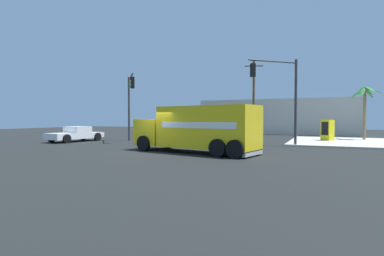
{
  "coord_description": "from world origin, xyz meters",
  "views": [
    {
      "loc": [
        9.65,
        -16.86,
        2.09
      ],
      "look_at": [
        2.32,
        0.13,
        1.53
      ],
      "focal_mm": 28.47,
      "sensor_mm": 36.0,
      "label": 1
    }
  ],
  "objects_px": {
    "traffic_light_primary": "(282,89)",
    "delivery_truck": "(198,129)",
    "traffic_light_secondary": "(130,98)",
    "pickup_white": "(76,134)",
    "palm_tree_far": "(365,103)",
    "vending_machine_red": "(327,130)",
    "utility_pole": "(254,97)"
  },
  "relations": [
    {
      "from": "vending_machine_red",
      "to": "utility_pole",
      "type": "relative_size",
      "value": 0.2
    },
    {
      "from": "traffic_light_secondary",
      "to": "palm_tree_far",
      "type": "relative_size",
      "value": 1.22
    },
    {
      "from": "pickup_white",
      "to": "palm_tree_far",
      "type": "height_order",
      "value": "palm_tree_far"
    },
    {
      "from": "utility_pole",
      "to": "traffic_light_primary",
      "type": "bearing_deg",
      "value": -69.98
    },
    {
      "from": "pickup_white",
      "to": "vending_machine_red",
      "type": "xyz_separation_m",
      "value": [
        21.24,
        8.65,
        0.34
      ]
    },
    {
      "from": "traffic_light_primary",
      "to": "pickup_white",
      "type": "distance_m",
      "value": 18.49
    },
    {
      "from": "vending_machine_red",
      "to": "palm_tree_far",
      "type": "bearing_deg",
      "value": 39.65
    },
    {
      "from": "delivery_truck",
      "to": "pickup_white",
      "type": "xyz_separation_m",
      "value": [
        -13.78,
        4.1,
        -0.76
      ]
    },
    {
      "from": "traffic_light_primary",
      "to": "pickup_white",
      "type": "height_order",
      "value": "traffic_light_primary"
    },
    {
      "from": "palm_tree_far",
      "to": "traffic_light_primary",
      "type": "bearing_deg",
      "value": -124.66
    },
    {
      "from": "traffic_light_primary",
      "to": "vending_machine_red",
      "type": "xyz_separation_m",
      "value": [
        3.21,
        6.62,
        -3.26
      ]
    },
    {
      "from": "delivery_truck",
      "to": "traffic_light_primary",
      "type": "distance_m",
      "value": 7.98
    },
    {
      "from": "traffic_light_secondary",
      "to": "vending_machine_red",
      "type": "height_order",
      "value": "traffic_light_secondary"
    },
    {
      "from": "delivery_truck",
      "to": "pickup_white",
      "type": "relative_size",
      "value": 1.57
    },
    {
      "from": "traffic_light_secondary",
      "to": "vending_machine_red",
      "type": "distance_m",
      "value": 18.21
    },
    {
      "from": "vending_machine_red",
      "to": "traffic_light_primary",
      "type": "bearing_deg",
      "value": -115.88
    },
    {
      "from": "vending_machine_red",
      "to": "palm_tree_far",
      "type": "height_order",
      "value": "palm_tree_far"
    },
    {
      "from": "delivery_truck",
      "to": "palm_tree_far",
      "type": "distance_m",
      "value": 18.84
    },
    {
      "from": "traffic_light_secondary",
      "to": "pickup_white",
      "type": "height_order",
      "value": "traffic_light_secondary"
    },
    {
      "from": "delivery_truck",
      "to": "vending_machine_red",
      "type": "height_order",
      "value": "delivery_truck"
    },
    {
      "from": "delivery_truck",
      "to": "palm_tree_far",
      "type": "xyz_separation_m",
      "value": [
        10.65,
        15.39,
        2.12
      ]
    },
    {
      "from": "delivery_truck",
      "to": "utility_pole",
      "type": "xyz_separation_m",
      "value": [
        -0.69,
        19.66,
        3.24
      ]
    },
    {
      "from": "utility_pole",
      "to": "delivery_truck",
      "type": "bearing_deg",
      "value": -88.0
    },
    {
      "from": "vending_machine_red",
      "to": "palm_tree_far",
      "type": "relative_size",
      "value": 0.37
    },
    {
      "from": "delivery_truck",
      "to": "palm_tree_far",
      "type": "height_order",
      "value": "palm_tree_far"
    },
    {
      "from": "traffic_light_secondary",
      "to": "palm_tree_far",
      "type": "bearing_deg",
      "value": 24.72
    },
    {
      "from": "traffic_light_primary",
      "to": "utility_pole",
      "type": "distance_m",
      "value": 14.41
    },
    {
      "from": "traffic_light_secondary",
      "to": "vending_machine_red",
      "type": "relative_size",
      "value": 3.3
    },
    {
      "from": "traffic_light_primary",
      "to": "utility_pole",
      "type": "bearing_deg",
      "value": 110.02
    },
    {
      "from": "traffic_light_primary",
      "to": "delivery_truck",
      "type": "bearing_deg",
      "value": -124.69
    },
    {
      "from": "traffic_light_secondary",
      "to": "pickup_white",
      "type": "xyz_separation_m",
      "value": [
        -4.49,
        -2.11,
        -3.28
      ]
    },
    {
      "from": "traffic_light_secondary",
      "to": "vending_machine_red",
      "type": "xyz_separation_m",
      "value": [
        16.74,
        6.53,
        -2.94
      ]
    }
  ]
}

